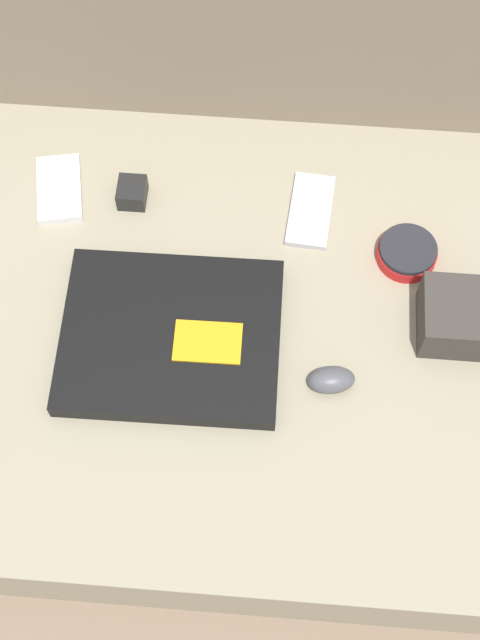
# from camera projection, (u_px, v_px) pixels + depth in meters

# --- Properties ---
(ground_plane) EXTENTS (8.00, 8.00, 0.00)m
(ground_plane) POSITION_uv_depth(u_px,v_px,m) (240.00, 368.00, 1.35)
(ground_plane) COLOR #7A6651
(couch_seat) EXTENTS (1.02, 0.72, 0.14)m
(couch_seat) POSITION_uv_depth(u_px,v_px,m) (240.00, 348.00, 1.29)
(couch_seat) COLOR gray
(couch_seat) RESTS_ON ground_plane
(couch_backrest) EXTENTS (1.02, 0.20, 0.55)m
(couch_backrest) POSITION_uv_depth(u_px,v_px,m) (264.00, 9.00, 1.31)
(couch_backrest) COLOR #7F705B
(couch_backrest) RESTS_ON ground_plane
(laptop) EXTENTS (0.30, 0.24, 0.03)m
(laptop) POSITION_uv_depth(u_px,v_px,m) (171.00, 337.00, 1.20)
(laptop) COLOR black
(laptop) RESTS_ON couch_seat
(computer_mouse) EXTENTS (0.07, 0.05, 0.03)m
(computer_mouse) POSITION_uv_depth(u_px,v_px,m) (331.00, 380.00, 1.17)
(computer_mouse) COLOR #4C4C51
(computer_mouse) RESTS_ON couch_seat
(speaker_puck) EXTENTS (0.08, 0.08, 0.03)m
(speaker_puck) POSITION_uv_depth(u_px,v_px,m) (407.00, 253.00, 1.26)
(speaker_puck) COLOR red
(speaker_puck) RESTS_ON couch_seat
(phone_silver) EXTENTS (0.07, 0.13, 0.01)m
(phone_silver) POSITION_uv_depth(u_px,v_px,m) (310.00, 210.00, 1.30)
(phone_silver) COLOR #B7B7BC
(phone_silver) RESTS_ON couch_seat
(phone_black) EXTENTS (0.08, 0.12, 0.01)m
(phone_black) POSITION_uv_depth(u_px,v_px,m) (59.00, 189.00, 1.31)
(phone_black) COLOR silver
(phone_black) RESTS_ON couch_seat
(camera_pouch) EXTENTS (0.13, 0.10, 0.07)m
(camera_pouch) POSITION_uv_depth(u_px,v_px,m) (470.00, 318.00, 1.19)
(camera_pouch) COLOR #38332D
(camera_pouch) RESTS_ON couch_seat
(charger_brick) EXTENTS (0.04, 0.05, 0.03)m
(charger_brick) POSITION_uv_depth(u_px,v_px,m) (132.00, 193.00, 1.30)
(charger_brick) COLOR black
(charger_brick) RESTS_ON couch_seat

